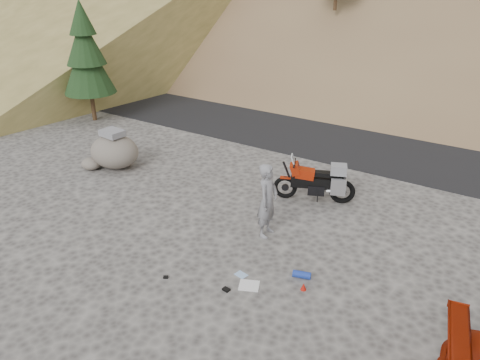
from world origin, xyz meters
name	(u,v)px	position (x,y,z in m)	size (l,w,h in m)	color
ground	(254,239)	(0.00, 0.00, 0.00)	(140.00, 140.00, 0.00)	#44413F
road	(371,137)	(0.00, 9.00, 0.00)	(120.00, 7.00, 0.05)	black
conifer_verge	(86,53)	(-11.00, 4.50, 2.89)	(2.20, 2.20, 5.04)	#392714
motorcycle	(318,182)	(0.46, 2.79, 0.60)	(2.24, 1.21, 1.41)	black
man	(267,234)	(0.15, 0.38, 0.00)	(0.71, 0.47, 1.96)	gray
boulder	(114,151)	(-6.36, 1.35, 0.57)	(2.07, 1.90, 1.30)	#5B554E
small_rock	(91,164)	(-6.90, 0.74, 0.20)	(0.84, 0.80, 0.40)	#5B554E
gear_white_cloth	(249,285)	(0.89, -1.67, 0.01)	(0.44, 0.39, 0.01)	white
gear_blue_mat	(302,275)	(1.72, -0.79, 0.08)	(0.16, 0.16, 0.40)	#1A349D
gear_funnel	(304,287)	(1.94, -1.15, 0.08)	(0.13, 0.13, 0.17)	#B0150B
gear_glove_a	(226,289)	(0.56, -2.07, 0.02)	(0.16, 0.11, 0.04)	black
gear_glove_b	(166,277)	(-0.82, -2.45, 0.02)	(0.11, 0.08, 0.04)	black
gear_blue_cloth	(241,275)	(0.53, -1.44, 0.01)	(0.27, 0.20, 0.01)	#95BBE7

